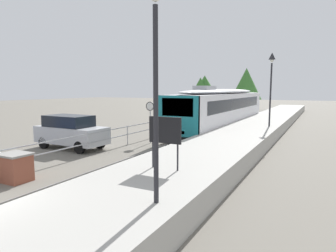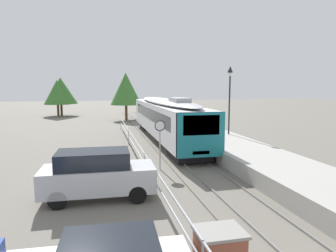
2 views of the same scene
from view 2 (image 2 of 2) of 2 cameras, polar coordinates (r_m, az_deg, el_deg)
The scene contains 12 objects.
ground_plane at distance 25.51m, azimuth -7.05°, elevation -3.08°, with size 160.00×160.00×0.00m, color #6B665B.
track_rails at distance 25.96m, azimuth -0.44°, elevation -2.76°, with size 3.20×60.00×0.14m.
commuter_train at distance 25.69m, azimuth -0.46°, elevation 1.88°, with size 2.82×18.91×3.74m.
station_platform at distance 26.76m, azimuth 6.37°, elevation -1.60°, with size 3.90×60.00×0.90m, color #A8A59E.
platform_lamp_mid_platform at distance 24.11m, azimuth 11.70°, elevation 7.27°, with size 0.34×0.34×5.35m.
speed_limit_sign at distance 16.63m, azimuth -1.54°, elevation -1.23°, with size 0.61×0.10×2.81m.
brick_utility_cabinet at distance 8.16m, azimuth 9.73°, elevation -22.46°, with size 1.21×0.99×1.13m.
carpark_fence at distance 15.57m, azimuth -4.48°, elevation -6.41°, with size 0.06×36.06×1.25m.
parked_suv_silver at distance 12.85m, azimuth -13.32°, elevation -8.88°, with size 4.65×2.02×2.04m.
tree_behind_carpark at distance 51.42m, azimuth -19.77°, elevation 6.35°, with size 5.25×5.25×6.15m.
tree_behind_station_far at distance 50.36m, azimuth -20.34°, elevation 6.06°, with size 4.17×4.17×5.75m.
tree_distant_left at distance 42.25m, azimuth -8.04°, elevation 7.03°, with size 4.35×4.35×6.61m.
Camera 2 is at (-5.45, -2.96, 4.62)m, focal length 31.98 mm.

